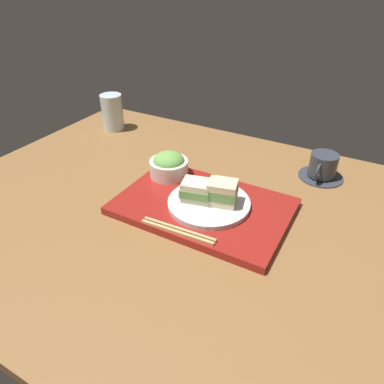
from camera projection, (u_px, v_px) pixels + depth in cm
name	position (u px, v px, depth cm)	size (l,w,h in cm)	color
ground_plane	(197.00, 218.00, 89.31)	(140.00, 100.00, 3.00)	brown
serving_tray	(203.00, 206.00, 89.18)	(42.59, 28.24, 2.01)	maroon
sandwich_plate	(209.00, 203.00, 87.48)	(20.57, 20.57, 1.31)	silver
sandwich_near	(196.00, 191.00, 86.34)	(8.59, 7.45, 5.16)	beige
sandwich_far	(222.00, 193.00, 84.85)	(8.17, 7.08, 5.96)	beige
salad_bowl	(169.00, 165.00, 98.51)	(10.84, 10.84, 7.02)	silver
chopsticks_pair	(178.00, 231.00, 78.98)	(18.25, 2.68, 0.70)	tan
coffee_cup	(323.00, 167.00, 101.27)	(12.74, 13.15, 7.46)	#333842
drinking_glass	(112.00, 112.00, 129.48)	(7.79, 7.79, 13.00)	silver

